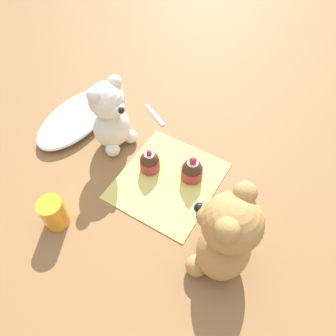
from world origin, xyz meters
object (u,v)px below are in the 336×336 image
Objects in this scene: teddy_bear_tan at (225,238)px; cupcake_near_cream_bear at (150,162)px; juice_glass at (54,213)px; teaspoon at (155,115)px; teddy_bear_cream at (110,117)px; cupcake_near_tan_bear at (192,170)px.

teddy_bear_tan is 0.31m from cupcake_near_cream_bear.
teaspoon is at bearing -0.41° from juice_glass.
teddy_bear_cream is at bearing 6.98° from juice_glass.
juice_glass is at bearing -161.33° from teddy_bear_cream.
teddy_bear_tan reaches higher than cupcake_near_tan_bear.
cupcake_near_cream_bear is at bearing -90.12° from teddy_bear_cream.
teddy_bear_cream is 3.01× the size of cupcake_near_cream_bear.
teaspoon is (0.31, 0.37, -0.12)m from teddy_bear_tan.
teddy_bear_tan is 0.50m from teaspoon.
teddy_bear_tan is at bearing -73.72° from juice_glass.
cupcake_near_cream_bear is 0.66× the size of teaspoon.
juice_glass is 0.77× the size of teaspoon.
cupcake_near_tan_bear is 0.93× the size of juice_glass.
juice_glass is (-0.24, 0.10, 0.01)m from cupcake_near_cream_bear.
teaspoon is (0.42, -0.00, -0.04)m from juice_glass.
cupcake_near_cream_bear is 0.11m from cupcake_near_tan_bear.
cupcake_near_tan_bear is 0.26m from teaspoon.
juice_glass is at bearing 142.63° from cupcake_near_tan_bear.
cupcake_near_cream_bear is at bearing -32.98° from teaspoon.
juice_glass is (-0.27, -0.03, -0.06)m from teddy_bear_cream.
teddy_bear_cream reaches higher than cupcake_near_tan_bear.
teddy_bear_cream is at bearing 90.87° from cupcake_near_tan_bear.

